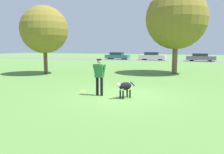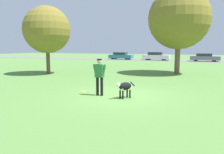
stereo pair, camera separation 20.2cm
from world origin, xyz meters
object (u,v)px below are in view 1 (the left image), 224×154
at_px(dog, 125,87).
at_px(tree_near_left, 44,30).
at_px(parked_car_white, 152,56).
at_px(parked_car_teal, 117,56).
at_px(person, 99,74).
at_px(frisbee, 83,91).
at_px(tree_mid_center, 176,19).
at_px(parked_car_grey, 200,57).

xyz_separation_m(dog, tree_near_left, (-8.76, 5.94, 3.12)).
bearing_deg(parked_car_white, tree_near_left, -101.54).
bearing_deg(parked_car_white, parked_car_teal, 178.41).
height_order(person, frisbee, person).
distance_m(frisbee, tree_mid_center, 11.06).
distance_m(dog, tree_mid_center, 10.90).
height_order(frisbee, parked_car_teal, parked_car_teal).
bearing_deg(parked_car_teal, person, -71.80).
bearing_deg(person, parked_car_grey, 78.70).
distance_m(parked_car_teal, parked_car_white, 6.49).
distance_m(person, dog, 1.34).
height_order(tree_near_left, tree_mid_center, tree_mid_center).
bearing_deg(parked_car_teal, frisbee, -73.60).
height_order(frisbee, parked_car_white, parked_car_white).
bearing_deg(tree_near_left, parked_car_teal, 94.80).
xyz_separation_m(parked_car_teal, parked_car_white, (6.49, -0.14, 0.04)).
relative_size(dog, tree_near_left, 0.17).
xyz_separation_m(person, parked_car_teal, (-9.47, 29.03, -0.35)).
xyz_separation_m(parked_car_teal, parked_car_grey, (14.24, -0.61, -0.02)).
relative_size(frisbee, parked_car_grey, 0.06).
relative_size(dog, parked_car_teal, 0.22).
height_order(dog, parked_car_teal, parked_car_teal).
bearing_deg(dog, tree_mid_center, -155.60).
height_order(person, tree_near_left, tree_near_left).
xyz_separation_m(person, parked_car_grey, (4.77, 28.41, -0.37)).
xyz_separation_m(dog, frisbee, (-2.40, 0.62, -0.50)).
height_order(dog, parked_car_grey, parked_car_grey).
bearing_deg(dog, parked_car_white, -140.57).
relative_size(tree_near_left, parked_car_grey, 1.27).
relative_size(person, tree_mid_center, 0.24).
height_order(person, parked_car_teal, person).
bearing_deg(tree_mid_center, tree_near_left, -157.49).
distance_m(tree_mid_center, parked_car_teal, 22.80).
relative_size(frisbee, parked_car_teal, 0.06).
bearing_deg(tree_mid_center, parked_car_teal, 121.99).
relative_size(person, parked_car_teal, 0.39).
bearing_deg(parked_car_grey, tree_near_left, -119.32).
bearing_deg(parked_car_grey, parked_car_white, 175.71).
distance_m(dog, frisbee, 2.53).
distance_m(parked_car_teal, parked_car_grey, 14.25).
xyz_separation_m(frisbee, tree_mid_center, (3.59, 9.44, 4.51)).
bearing_deg(tree_mid_center, frisbee, -110.81).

